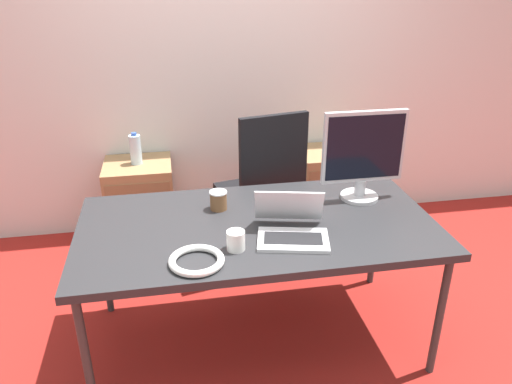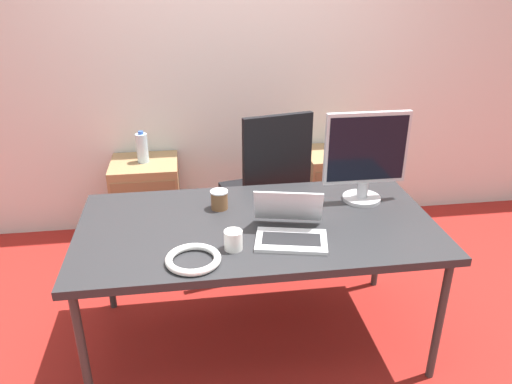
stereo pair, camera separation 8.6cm
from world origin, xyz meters
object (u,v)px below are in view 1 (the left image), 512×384
(monitor, at_px, (363,155))
(coffee_cup_white, at_px, (236,241))
(cabinet_right, at_px, (328,189))
(laptop_center, at_px, (292,228))
(cabinet_left, at_px, (141,203))
(office_chair, at_px, (261,206))
(mouse, at_px, (315,208))
(coffee_cup_brown, at_px, (218,200))
(water_bottle, at_px, (135,149))
(cable_coil, at_px, (197,260))

(monitor, xyz_separation_m, coffee_cup_white, (-0.75, -0.42, -0.21))
(cabinet_right, distance_m, laptop_center, 1.59)
(cabinet_left, height_order, monitor, monitor)
(office_chair, bearing_deg, coffee_cup_white, -107.05)
(cabinet_right, distance_m, monitor, 1.25)
(laptop_center, bearing_deg, mouse, 52.70)
(laptop_center, bearing_deg, coffee_cup_brown, 131.41)
(office_chair, xyz_separation_m, mouse, (0.15, -0.71, 0.32))
(office_chair, xyz_separation_m, water_bottle, (-0.82, 0.42, 0.31))
(cabinet_left, distance_m, water_bottle, 0.42)
(office_chair, relative_size, cabinet_left, 1.77)
(laptop_center, relative_size, monitor, 0.76)
(office_chair, relative_size, cabinet_right, 1.77)
(laptop_center, bearing_deg, cabinet_right, 64.79)
(coffee_cup_brown, xyz_separation_m, cable_coil, (-0.15, -0.51, -0.04))
(cabinet_left, xyz_separation_m, cabinet_right, (1.43, 0.00, 0.00))
(coffee_cup_brown, height_order, cable_coil, coffee_cup_brown)
(monitor, relative_size, mouse, 7.22)
(mouse, relative_size, coffee_cup_white, 0.74)
(cabinet_left, relative_size, monitor, 1.26)
(laptop_center, distance_m, cable_coil, 0.49)
(water_bottle, distance_m, cable_coil, 1.57)
(cable_coil, bearing_deg, water_bottle, 101.64)
(water_bottle, relative_size, coffee_cup_white, 2.46)
(coffee_cup_brown, bearing_deg, cable_coil, -106.75)
(cabinet_left, height_order, mouse, mouse)
(laptop_center, relative_size, mouse, 5.51)
(coffee_cup_brown, bearing_deg, mouse, -11.98)
(mouse, bearing_deg, coffee_cup_brown, 168.02)
(laptop_center, xyz_separation_m, mouse, (0.19, 0.25, -0.03))
(office_chair, distance_m, coffee_cup_brown, 0.79)
(cabinet_left, height_order, water_bottle, water_bottle)
(cabinet_left, xyz_separation_m, water_bottle, (0.00, 0.00, 0.42))
(office_chair, bearing_deg, coffee_cup_brown, -119.73)
(office_chair, xyz_separation_m, monitor, (0.43, -0.61, 0.56))
(cabinet_left, bearing_deg, mouse, -49.56)
(cabinet_left, xyz_separation_m, cable_coil, (0.32, -1.54, 0.44))
(monitor, distance_m, coffee_cup_white, 0.88)
(office_chair, bearing_deg, cabinet_left, 152.86)
(monitor, height_order, coffee_cup_white, monitor)
(cable_coil, bearing_deg, laptop_center, 18.84)
(office_chair, bearing_deg, mouse, -78.28)
(monitor, distance_m, cable_coil, 1.09)
(cabinet_right, xyz_separation_m, coffee_cup_white, (-0.93, -1.45, 0.47))
(water_bottle, relative_size, laptop_center, 0.60)
(coffee_cup_white, height_order, coffee_cup_brown, coffee_cup_brown)
(coffee_cup_brown, distance_m, cable_coil, 0.53)
(office_chair, bearing_deg, cable_coil, -114.14)
(cabinet_right, bearing_deg, coffee_cup_white, -122.59)
(cabinet_right, height_order, mouse, mouse)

